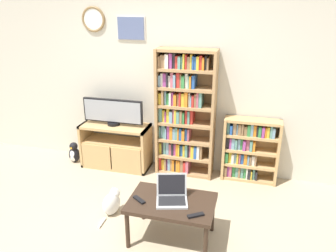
% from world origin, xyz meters
% --- Properties ---
extents(ground_plane, '(18.00, 18.00, 0.00)m').
position_xyz_m(ground_plane, '(0.00, 0.00, 0.00)').
color(ground_plane, tan).
extents(wall_back, '(6.77, 0.09, 2.60)m').
position_xyz_m(wall_back, '(-0.01, 1.93, 1.31)').
color(wall_back, beige).
rests_on(wall_back, ground_plane).
extents(tv_stand, '(0.99, 0.42, 0.65)m').
position_xyz_m(tv_stand, '(-0.76, 1.65, 0.33)').
color(tv_stand, tan).
rests_on(tv_stand, ground_plane).
extents(television, '(0.88, 0.18, 0.38)m').
position_xyz_m(television, '(-0.78, 1.67, 0.85)').
color(television, black).
rests_on(television, tv_stand).
extents(bookshelf_tall, '(0.79, 0.30, 1.76)m').
position_xyz_m(bookshelf_tall, '(0.22, 1.75, 0.88)').
color(bookshelf_tall, tan).
rests_on(bookshelf_tall, ground_plane).
extents(bookshelf_short, '(0.73, 0.24, 0.88)m').
position_xyz_m(bookshelf_short, '(1.12, 1.78, 0.44)').
color(bookshelf_short, tan).
rests_on(bookshelf_short, ground_plane).
extents(coffee_table, '(0.86, 0.56, 0.45)m').
position_xyz_m(coffee_table, '(0.43, 0.31, 0.40)').
color(coffee_table, '#332319').
rests_on(coffee_table, ground_plane).
extents(laptop, '(0.37, 0.35, 0.25)m').
position_xyz_m(laptop, '(0.43, 0.33, 0.52)').
color(laptop, '#B7BABC').
rests_on(laptop, coffee_table).
extents(remote_near_laptop, '(0.16, 0.13, 0.02)m').
position_xyz_m(remote_near_laptop, '(0.12, 0.24, 0.46)').
color(remote_near_laptop, black).
rests_on(remote_near_laptop, coffee_table).
extents(remote_far_from_laptop, '(0.16, 0.12, 0.02)m').
position_xyz_m(remote_far_from_laptop, '(0.71, 0.13, 0.46)').
color(remote_far_from_laptop, black).
rests_on(remote_far_from_laptop, coffee_table).
extents(cat, '(0.23, 0.43, 0.32)m').
position_xyz_m(cat, '(-0.34, 0.55, 0.15)').
color(cat, white).
rests_on(cat, ground_plane).
extents(penguin_figurine, '(0.17, 0.15, 0.32)m').
position_xyz_m(penguin_figurine, '(-1.44, 1.61, 0.15)').
color(penguin_figurine, black).
rests_on(penguin_figurine, ground_plane).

